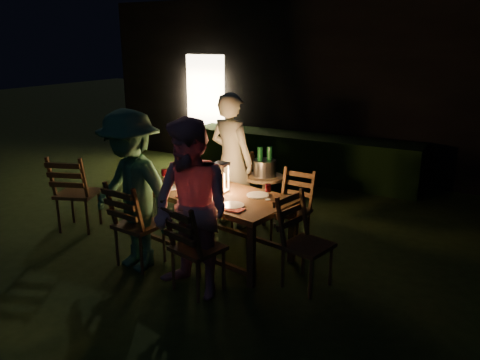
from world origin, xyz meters
The scene contains 29 objects.
garden_envelope centered at (-0.01, 6.15, 1.58)m, with size 40.00×40.00×3.20m.
dining_table centered at (-0.21, 0.32, 0.68)m, with size 1.94×1.22×0.75m.
chair_near_left centered at (-0.80, -0.35, 0.31)m, with size 0.50×0.53×1.03m.
chair_near_right centered at (0.09, -0.52, 0.30)m, with size 0.56×0.58×1.01m.
chair_far_left centered at (-0.51, 1.16, 0.32)m, with size 0.51×0.55×1.05m.
chair_far_right centered at (0.47, 0.97, 0.29)m, with size 0.45×0.48×0.95m.
chair_end centered at (1.00, 0.09, 0.30)m, with size 0.57×0.54×0.99m.
chair_spare centered at (-2.18, 0.07, 0.33)m, with size 0.63×0.65×1.08m.
person_house_side centered at (-0.50, 1.21, 0.90)m, with size 0.66×0.43×1.80m, color beige.
person_opp_right centered at (0.08, -0.57, 0.88)m, with size 0.85×0.67×1.76m, color pink.
person_opp_left centered at (-0.81, -0.40, 0.88)m, with size 1.13×0.65×1.76m, color #356A4C.
lantern centered at (-0.15, 0.36, 0.91)m, with size 0.16×0.16×0.35m.
plate_far_left centered at (-0.71, 0.64, 0.76)m, with size 0.25×0.25×0.01m, color white.
plate_near_left centered at (-0.79, 0.21, 0.76)m, with size 0.25×0.25×0.01m, color white.
plate_far_right centered at (0.27, 0.45, 0.76)m, with size 0.25×0.25×0.01m, color white.
plate_near_right centered at (0.19, 0.02, 0.76)m, with size 0.25×0.25×0.01m, color white.
wineglass_a centered at (-0.45, 0.65, 0.84)m, with size 0.06×0.06×0.18m, color #59070F, non-canonical shape.
wineglass_b centered at (-0.94, 0.34, 0.84)m, with size 0.06×0.06×0.18m, color #59070F, non-canonical shape.
wineglass_c centered at (0.03, -0.01, 0.84)m, with size 0.06×0.06×0.18m, color #59070F, non-canonical shape.
wineglass_d centered at (0.43, 0.38, 0.84)m, with size 0.06×0.06×0.18m, color #59070F, non-canonical shape.
wineglass_e centered at (-0.36, 0.04, 0.84)m, with size 0.06×0.06×0.18m, color silver, non-canonical shape.
bottle_table centered at (-0.46, 0.37, 0.89)m, with size 0.07×0.07×0.28m, color #0F471E.
napkin_left centered at (-0.42, 0.03, 0.76)m, with size 0.18×0.14×0.01m, color red.
napkin_right centered at (0.27, -0.08, 0.76)m, with size 0.18×0.14×0.01m, color red.
phone centered at (-0.88, 0.14, 0.75)m, with size 0.14×0.07×0.01m, color black.
side_table centered at (-0.08, 1.36, 0.62)m, with size 0.52×0.52×0.70m.
ice_bucket centered at (-0.08, 1.36, 0.81)m, with size 0.30×0.30×0.22m, color #A5A8AD.
bottle_bucket_a centered at (-0.13, 1.32, 0.86)m, with size 0.07×0.07×0.32m, color #0F471E.
bottle_bucket_b centered at (-0.03, 1.40, 0.86)m, with size 0.07×0.07×0.32m, color #0F471E.
Camera 1 is at (2.48, -4.01, 2.42)m, focal length 35.00 mm.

